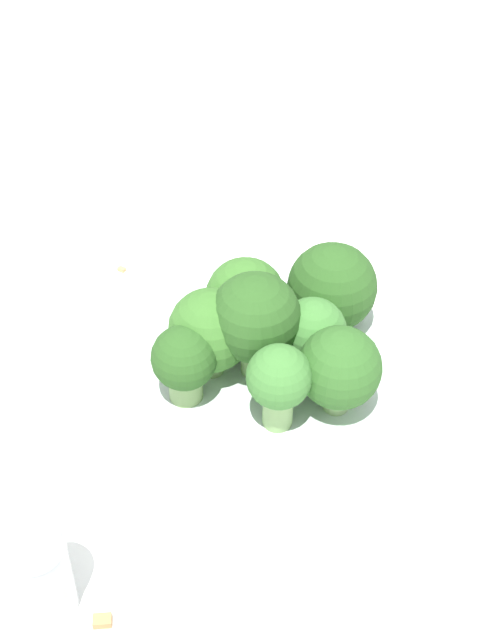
% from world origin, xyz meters
% --- Properties ---
extents(ground_plane, '(3.00, 3.00, 0.00)m').
position_xyz_m(ground_plane, '(0.00, 0.00, 0.00)').
color(ground_plane, white).
extents(bowl, '(0.18, 0.18, 0.05)m').
position_xyz_m(bowl, '(0.00, 0.00, 0.02)').
color(bowl, silver).
rests_on(bowl, ground_plane).
extents(broccoli_floret_0, '(0.04, 0.04, 0.05)m').
position_xyz_m(broccoli_floret_0, '(-0.02, -0.01, 0.07)').
color(broccoli_floret_0, '#84AD66').
rests_on(broccoli_floret_0, bowl).
extents(broccoli_floret_1, '(0.05, 0.05, 0.06)m').
position_xyz_m(broccoli_floret_1, '(-0.00, 0.01, 0.09)').
color(broccoli_floret_1, '#84AD66').
rests_on(broccoli_floret_1, bowl).
extents(broccoli_floret_2, '(0.03, 0.03, 0.05)m').
position_xyz_m(broccoli_floret_2, '(0.02, 0.04, 0.08)').
color(broccoli_floret_2, '#84AD66').
rests_on(broccoli_floret_2, bowl).
extents(broccoli_floret_3, '(0.05, 0.05, 0.05)m').
position_xyz_m(broccoli_floret_3, '(-0.06, 0.02, 0.08)').
color(broccoli_floret_3, '#7A9E5B').
rests_on(broccoli_floret_3, bowl).
extents(broccoli_floret_4, '(0.04, 0.04, 0.05)m').
position_xyz_m(broccoli_floret_4, '(0.01, -0.01, 0.08)').
color(broccoli_floret_4, '#84AD66').
rests_on(broccoli_floret_4, bowl).
extents(broccoli_floret_5, '(0.03, 0.03, 0.05)m').
position_xyz_m(broccoli_floret_5, '(0.04, -0.01, 0.07)').
color(broccoli_floret_5, '#7A9E5B').
rests_on(broccoli_floret_5, bowl).
extents(broccoli_floret_6, '(0.04, 0.04, 0.05)m').
position_xyz_m(broccoli_floret_6, '(-0.02, 0.03, 0.07)').
color(broccoli_floret_6, '#84AD66').
rests_on(broccoli_floret_6, bowl).
extents(broccoli_floret_7, '(0.04, 0.04, 0.05)m').
position_xyz_m(broccoli_floret_7, '(-0.01, 0.06, 0.08)').
color(broccoli_floret_7, '#8EB770').
rests_on(broccoli_floret_7, bowl).
extents(pepper_shaker, '(0.03, 0.03, 0.07)m').
position_xyz_m(pepper_shaker, '(0.15, -0.00, 0.03)').
color(pepper_shaker, '#B2B7BC').
rests_on(pepper_shaker, ground_plane).
extents(almond_crumb_0, '(0.00, 0.01, 0.01)m').
position_xyz_m(almond_crumb_0, '(-0.06, -0.15, 0.00)').
color(almond_crumb_0, tan).
rests_on(almond_crumb_0, ground_plane).
extents(almond_crumb_2, '(0.01, 0.01, 0.01)m').
position_xyz_m(almond_crumb_2, '(0.14, 0.03, 0.00)').
color(almond_crumb_2, '#AD7F4C').
rests_on(almond_crumb_2, ground_plane).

